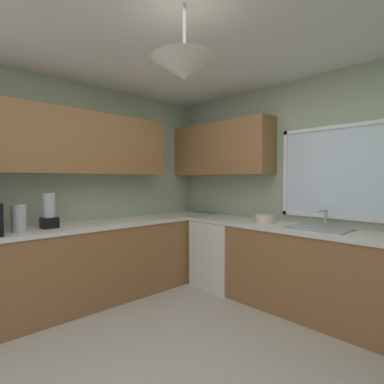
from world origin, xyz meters
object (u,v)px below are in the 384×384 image
at_px(dishwasher, 222,253).
at_px(kettle, 19,218).
at_px(sink_assembly, 319,228).
at_px(bowl, 265,219).
at_px(blender_appliance, 49,212).

xyz_separation_m(dishwasher, kettle, (-0.64, -2.20, 0.60)).
relative_size(sink_assembly, bowl, 2.66).
distance_m(dishwasher, kettle, 2.36).
height_order(kettle, blender_appliance, blender_appliance).
height_order(dishwasher, blender_appliance, blender_appliance).
bearing_deg(dishwasher, bowl, 2.73).
xyz_separation_m(kettle, sink_assembly, (1.90, 2.23, -0.12)).
bearing_deg(blender_appliance, bowl, 56.44).
relative_size(kettle, sink_assembly, 0.44).
bearing_deg(bowl, sink_assembly, 0.61).
relative_size(dishwasher, blender_appliance, 2.35).
height_order(dishwasher, kettle, kettle).
xyz_separation_m(dishwasher, blender_appliance, (-0.66, -1.91, 0.63)).
bearing_deg(kettle, sink_assembly, 49.62).
xyz_separation_m(kettle, blender_appliance, (-0.02, 0.28, 0.03)).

